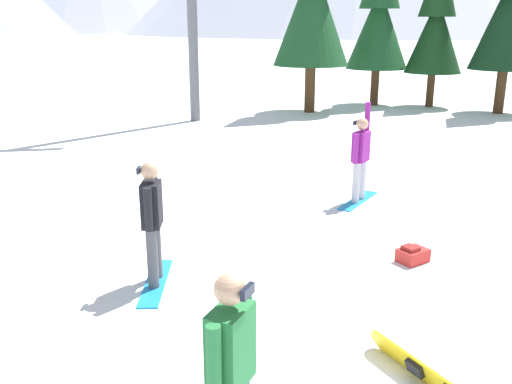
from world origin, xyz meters
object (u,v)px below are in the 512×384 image
(loose_snowboard_far_spare, at_px, (435,381))
(pine_tree_twin, at_px, (436,21))
(pine_tree_young, at_px, (379,13))
(snowboarder_midground, at_px, (152,221))
(snowboarder_foreground, at_px, (231,374))
(backpack_red, at_px, (413,255))
(snowboarder_background, at_px, (360,156))
(pine_tree_short, at_px, (511,1))

(loose_snowboard_far_spare, height_order, pine_tree_twin, pine_tree_twin)
(loose_snowboard_far_spare, bearing_deg, pine_tree_young, 70.97)
(snowboarder_midground, height_order, pine_tree_young, pine_tree_young)
(snowboarder_foreground, distance_m, snowboarder_midground, 3.68)
(backpack_red, bearing_deg, snowboarder_background, 86.26)
(snowboarder_background, height_order, loose_snowboard_far_spare, snowboarder_background)
(snowboarder_foreground, relative_size, pine_tree_twin, 0.27)
(pine_tree_young, bearing_deg, pine_tree_twin, -22.12)
(loose_snowboard_far_spare, height_order, backpack_red, loose_snowboard_far_spare)
(loose_snowboard_far_spare, bearing_deg, snowboarder_midground, 132.69)
(snowboarder_midground, distance_m, loose_snowboard_far_spare, 4.06)
(snowboarder_midground, xyz_separation_m, pine_tree_short, (13.41, 13.34, 3.32))
(backpack_red, bearing_deg, pine_tree_young, 71.25)
(snowboarder_background, xyz_separation_m, pine_tree_twin, (7.49, 12.35, 2.61))
(snowboarder_foreground, distance_m, loose_snowboard_far_spare, 2.33)
(pine_tree_young, bearing_deg, loose_snowboard_far_spare, -109.03)
(snowboarder_midground, relative_size, snowboarder_background, 0.88)
(backpack_red, bearing_deg, snowboarder_foreground, -130.70)
(backpack_red, bearing_deg, pine_tree_twin, 63.45)
(loose_snowboard_far_spare, relative_size, pine_tree_twin, 0.28)
(snowboarder_foreground, height_order, loose_snowboard_far_spare, snowboarder_foreground)
(snowboarder_midground, height_order, pine_tree_twin, pine_tree_twin)
(pine_tree_young, relative_size, pine_tree_short, 0.91)
(loose_snowboard_far_spare, relative_size, backpack_red, 3.37)
(loose_snowboard_far_spare, distance_m, pine_tree_young, 20.76)
(pine_tree_twin, bearing_deg, loose_snowboard_far_spare, -115.60)
(snowboarder_background, height_order, pine_tree_twin, pine_tree_twin)
(pine_tree_short, bearing_deg, pine_tree_twin, 131.09)
(snowboarder_foreground, distance_m, backpack_red, 4.99)
(pine_tree_twin, relative_size, pine_tree_young, 0.92)
(loose_snowboard_far_spare, bearing_deg, pine_tree_twin, 64.40)
(loose_snowboard_far_spare, height_order, pine_tree_short, pine_tree_short)
(pine_tree_short, bearing_deg, snowboarder_midground, -135.17)
(backpack_red, relative_size, pine_tree_young, 0.08)
(snowboarder_background, xyz_separation_m, pine_tree_young, (5.32, 13.23, 2.94))
(snowboarder_foreground, bearing_deg, backpack_red, 49.30)
(snowboarder_foreground, height_order, snowboarder_midground, snowboarder_foreground)
(snowboarder_midground, distance_m, snowboarder_background, 5.12)
(snowboarder_background, bearing_deg, loose_snowboard_far_spare, -102.41)
(pine_tree_short, bearing_deg, backpack_red, -125.91)
(loose_snowboard_far_spare, xyz_separation_m, pine_tree_twin, (8.83, 18.43, 3.40))
(snowboarder_foreground, bearing_deg, pine_tree_twin, 60.31)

